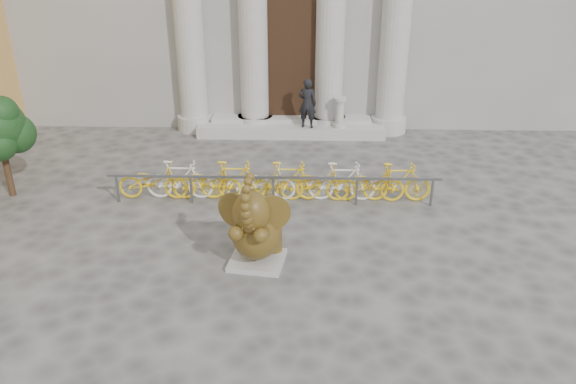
{
  "coord_description": "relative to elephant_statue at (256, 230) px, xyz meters",
  "views": [
    {
      "loc": [
        0.4,
        -8.02,
        6.05
      ],
      "look_at": [
        0.1,
        2.57,
        1.1
      ],
      "focal_mm": 35.0,
      "sensor_mm": 36.0,
      "label": 1
    }
  ],
  "objects": [
    {
      "name": "entrance_steps",
      "position": [
        0.5,
        7.88,
        -0.59
      ],
      "size": [
        6.0,
        1.2,
        0.36
      ],
      "primitive_type": "cube",
      "color": "#A8A59E",
      "rests_on": "ground"
    },
    {
      "name": "pedestrian",
      "position": [
        1.01,
        7.53,
        0.37
      ],
      "size": [
        0.63,
        0.48,
        1.56
      ],
      "primitive_type": "imported",
      "rotation": [
        0.0,
        0.0,
        2.95
      ],
      "color": "black",
      "rests_on": "entrance_steps"
    },
    {
      "name": "elephant_statue",
      "position": [
        0.0,
        0.0,
        0.0
      ],
      "size": [
        1.4,
        1.62,
        2.11
      ],
      "rotation": [
        0.0,
        0.0,
        -0.14
      ],
      "color": "#A8A59E",
      "rests_on": "ground"
    },
    {
      "name": "bike_rack",
      "position": [
        0.18,
        2.96,
        -0.27
      ],
      "size": [
        8.0,
        0.53,
        1.0
      ],
      "color": "slate",
      "rests_on": "ground"
    },
    {
      "name": "balustrade_post",
      "position": [
        2.03,
        7.58,
        0.04
      ],
      "size": [
        0.39,
        0.39,
        0.96
      ],
      "color": "#A8A59E",
      "rests_on": "entrance_steps"
    },
    {
      "name": "ground",
      "position": [
        0.5,
        -1.52,
        -0.77
      ],
      "size": [
        80.0,
        80.0,
        0.0
      ],
      "primitive_type": "plane",
      "color": "#474442",
      "rests_on": "ground"
    }
  ]
}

